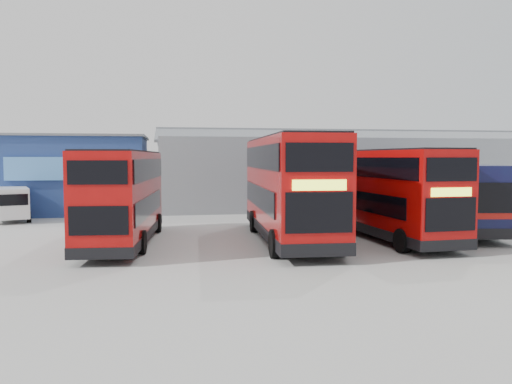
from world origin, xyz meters
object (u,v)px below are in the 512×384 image
Objects in this scene: maintenance_shed at (352,171)px; double_decker_left at (124,198)px; single_decker_blue at (435,196)px; panel_van at (11,202)px; double_decker_right at (387,194)px; office_block at (55,174)px; double_decker_centre at (289,189)px.

maintenance_shed reaches higher than double_decker_left.
maintenance_shed is at bearing -83.56° from single_decker_blue.
maintenance_shed is 3.21× the size of double_decker_left.
panel_van is at bearing -163.81° from maintenance_shed.
office_block is at bearing 136.80° from double_decker_right.
maintenance_shed reaches higher than office_block.
single_decker_blue is at bearing 20.65° from double_decker_centre.
office_block reaches higher than panel_van.
office_block reaches higher than single_decker_blue.
single_decker_blue is at bearing 33.01° from double_decker_right.
office_block is at bearing 134.58° from double_decker_centre.
double_decker_centre is 17.26m from panel_van.
maintenance_shed is 6.40× the size of panel_van.
maintenance_shed is 13.76m from single_decker_blue.
maintenance_shed is at bearing -2.03° from panel_van.
panel_van is (-18.81, 9.82, -0.92)m from double_decker_right.
double_decker_right is (11.63, -0.56, 0.04)m from double_decker_left.
single_decker_blue is (4.00, 2.92, -0.35)m from double_decker_right.
single_decker_blue is at bearing -166.34° from double_decker_left.
double_decker_centre is (7.10, -0.36, 0.31)m from double_decker_left.
office_block is at bearing -62.80° from double_decker_left.
double_decker_left is at bearing 174.18° from double_decker_right.
office_block is 19.30m from double_decker_centre.
panel_van is (-23.47, -6.81, -1.51)m from maintenance_shed.
panel_van is (-22.81, 6.90, -0.57)m from single_decker_blue.
double_decker_left is 0.99× the size of double_decker_right.
office_block is at bearing 54.80° from panel_van.
double_decker_left is at bearing -70.42° from panel_van.
double_decker_right is at bearing 45.26° from single_decker_blue.
maintenance_shed is 2.79× the size of double_decker_centre.
panel_van is at bearing -106.98° from office_block.
double_decker_centre is at bearing 26.85° from single_decker_blue.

